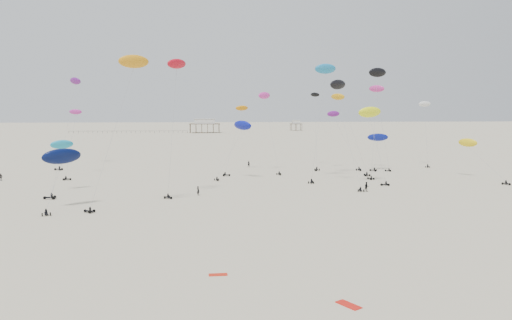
{
  "coord_description": "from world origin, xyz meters",
  "views": [
    {
      "loc": [
        -8.7,
        0.4,
        15.86
      ],
      "look_at": [
        0.0,
        88.0,
        7.0
      ],
      "focal_mm": 35.0,
      "sensor_mm": 36.0,
      "label": 1
    }
  ],
  "objects": [
    {
      "name": "ground_plane",
      "position": [
        0.0,
        200.0,
        0.0
      ],
      "size": [
        900.0,
        900.0,
        0.0
      ],
      "primitive_type": "plane",
      "color": "beige"
    },
    {
      "name": "pavilion_main",
      "position": [
        -10.0,
        350.0,
        4.22
      ],
      "size": [
        21.0,
        13.0,
        9.8
      ],
      "color": "brown",
      "rests_on": "ground"
    },
    {
      "name": "pavilion_small",
      "position": [
        60.0,
        380.0,
        3.49
      ],
      "size": [
        9.0,
        7.0,
        8.0
      ],
      "color": "brown",
      "rests_on": "ground"
    },
    {
      "name": "pier_fence",
      "position": [
        -62.0,
        350.0,
        0.77
      ],
      "size": [
        80.2,
        0.2,
        1.5
      ],
      "color": "black",
      "rests_on": "ground"
    },
    {
      "name": "rig_0",
      "position": [
        6.65,
        125.93,
        15.47
      ],
      "size": [
        5.64,
        10.25,
        20.73
      ],
      "rotation": [
        0.0,
        0.0,
        3.32
      ],
      "color": "black",
      "rests_on": "ground"
    },
    {
      "name": "rig_1",
      "position": [
        20.02,
        102.37,
        12.9
      ],
      "size": [
        4.03,
        14.88,
        21.2
      ],
      "rotation": [
        0.0,
        0.0,
        6.14
      ],
      "color": "black",
      "rests_on": "ground"
    },
    {
      "name": "rig_2",
      "position": [
        36.36,
        128.4,
        18.25
      ],
      "size": [
        5.13,
        7.44,
        22.54
      ],
      "rotation": [
        0.0,
        0.0,
        1.36
      ],
      "color": "black",
      "rests_on": "ground"
    },
    {
      "name": "rig_3",
      "position": [
        27.34,
        130.71,
        10.0
      ],
      "size": [
        8.39,
        8.44,
        16.21
      ],
      "rotation": [
        0.0,
        0.0,
        3.27
      ],
      "color": "black",
      "rests_on": "ground"
    },
    {
      "name": "rig_4",
      "position": [
        -1.07,
        113.55,
        11.26
      ],
      "size": [
        9.25,
        5.61,
        13.94
      ],
      "rotation": [
        0.0,
        0.0,
        3.36
      ],
      "color": "black",
      "rests_on": "ground"
    },
    {
      "name": "rig_5",
      "position": [
        52.71,
        135.53,
        12.32
      ],
      "size": [
        3.8,
        7.33,
        18.47
      ],
      "rotation": [
        0.0,
        0.0,
        5.74
      ],
      "color": "black",
      "rests_on": "ground"
    },
    {
      "name": "rig_6",
      "position": [
        53.35,
        110.62,
        6.79
      ],
      "size": [
        4.46,
        17.01,
        15.14
      ],
      "rotation": [
        0.0,
        0.0,
        3.38
      ],
      "color": "black",
      "rests_on": "ground"
    },
    {
      "name": "rig_7",
      "position": [
        -1.21,
        126.35,
        10.55
      ],
      "size": [
        7.47,
        12.82,
        19.1
      ],
      "rotation": [
        0.0,
        0.0,
        4.62
      ],
      "color": "black",
      "rests_on": "ground"
    },
    {
      "name": "rig_8",
      "position": [
        23.53,
        117.47,
        18.84
      ],
      "size": [
        10.6,
        5.14,
        23.21
      ],
      "rotation": [
        0.0,
        0.0,
        0.24
      ],
      "color": "black",
      "rests_on": "ground"
    },
    {
      "name": "rig_9",
      "position": [
        -20.87,
        80.59,
        20.28
      ],
      "size": [
        10.72,
        5.39,
        24.64
      ],
      "rotation": [
        0.0,
        0.0,
        1.11
      ],
      "color": "black",
      "rests_on": "ground"
    },
    {
      "name": "rig_10",
      "position": [
        35.79,
        126.95,
        7.61
      ],
      "size": [
        5.76,
        4.72,
        10.04
      ],
      "rotation": [
        0.0,
        0.0,
        1.07
      ],
      "color": "black",
      "rests_on": "ground"
    },
    {
      "name": "rig_11",
      "position": [
        -40.55,
        122.51,
        9.18
      ],
      "size": [
        3.2,
        12.67,
        18.06
      ],
      "rotation": [
        0.0,
        0.0,
        4.6
      ],
      "color": "black",
      "rests_on": "ground"
    },
    {
      "name": "rig_12",
      "position": [
        -36.72,
        97.92,
        6.74
      ],
      "size": [
        4.78,
        11.96,
        11.88
      ],
      "rotation": [
        0.0,
        0.0,
        1.67
      ],
      "color": "black",
      "rests_on": "ground"
    },
    {
      "name": "rig_13",
      "position": [
        26.34,
        104.15,
        13.9
      ],
      "size": [
        6.68,
        6.59,
        16.87
      ],
      "rotation": [
        0.0,
        0.0,
        1.68
      ],
      "color": "black",
      "rests_on": "ground"
    },
    {
      "name": "rig_14",
      "position": [
        -14.17,
        91.02,
        20.04
      ],
      "size": [
        4.92,
        4.76,
        25.12
      ],
      "rotation": [
        0.0,
        0.0,
        3.86
      ],
      "color": "black",
      "rests_on": "ground"
    },
    {
      "name": "rig_15",
      "position": [
        32.33,
        118.42,
        22.14
      ],
      "size": [
        8.0,
        12.22,
        26.66
      ],
      "rotation": [
        0.0,
        0.0,
        0.54
      ],
      "color": "black",
      "rests_on": "ground"
    },
    {
      "name": "rig_16",
      "position": [
        17.26,
        109.93,
        21.85
      ],
      "size": [
        7.91,
        8.16,
        26.35
      ],
      "rotation": [
        0.0,
        0.0,
        5.86
      ],
      "color": "black",
      "rests_on": "ground"
    },
    {
      "name": "rig_17",
      "position": [
        -46.12,
        145.63,
        19.54
      ],
      "size": [
        5.65,
        16.43,
        26.31
      ],
      "rotation": [
        0.0,
        0.0,
        1.39
      ],
      "color": "black",
      "rests_on": "ground"
    },
    {
      "name": "rig_18",
      "position": [
        -32.07,
        82.48,
        7.69
      ],
      "size": [
        6.72,
        9.94,
        10.42
      ],
      "rotation": [
        0.0,
        0.0,
        0.35
      ],
      "color": "black",
      "rests_on": "ground"
    },
    {
      "name": "rig_19",
      "position": [
        20.62,
        132.5,
        9.83
      ],
      "size": [
        4.31,
        13.76,
        21.84
      ],
      "rotation": [
        0.0,
        0.0,
        2.69
      ],
      "color": "black",
      "rests_on": "ground"
    },
    {
      "name": "spectator_0",
      "position": [
        -10.37,
        92.86,
        0.0
      ],
      "size": [
        0.83,
        0.89,
        2.01
      ],
      "primitive_type": "imported",
      "rotation": [
        0.0,
        0.0,
        2.19
      ],
      "color": "black",
      "rests_on": "ground"
    },
    {
      "name": "spectator_1",
      "position": [
        22.26,
        93.87,
        0.0
      ],
      "size": [
        1.11,
        0.69,
        2.21
      ],
      "primitive_type": "imported",
      "rotation": [
        0.0,
        0.0,
        6.23
      ],
      "color": "black",
      "rests_on": "ground"
    },
    {
      "name": "spectator_2",
      "position": [
        -54.93,
        116.73,
        0.0
      ],
      "size": [
        1.25,
        0.89,
        1.9
      ],
      "primitive_type": "imported",
      "rotation": [
        0.0,
        0.0,
        6.01
      ],
      "color": "black",
      "rests_on": "ground"
    },
    {
      "name": "spectator_3",
      "position": [
        2.95,
        138.38,
        0.0
      ],
      "size": [
        0.73,
        0.51,
        2.0
      ],
      "primitive_type": "imported",
      "rotation": [
        0.0,
        0.0,
        3.13
      ],
      "color": "black",
      "rests_on": "ground"
    },
    {
      "name": "grounded_kite_a",
      "position": [
        2.69,
        38.67,
        0.0
      ],
      "size": [
        1.9,
        2.35,
        0.08
      ],
      "primitive_type": "cube",
      "rotation": [
        0.0,
        0.0,
        -1.03
      ],
      "color": "red",
      "rests_on": "ground"
    },
    {
      "name": "grounded_kite_b",
      "position": [
        -7.73,
        47.24,
        0.0
      ],
      "size": [
        1.82,
        0.75,
        0.07
      ],
      "primitive_type": "cube",
      "rotation": [
        0.0,
        0.0,
        0.03
      ],
      "color": "red",
      "rests_on": "ground"
    }
  ]
}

